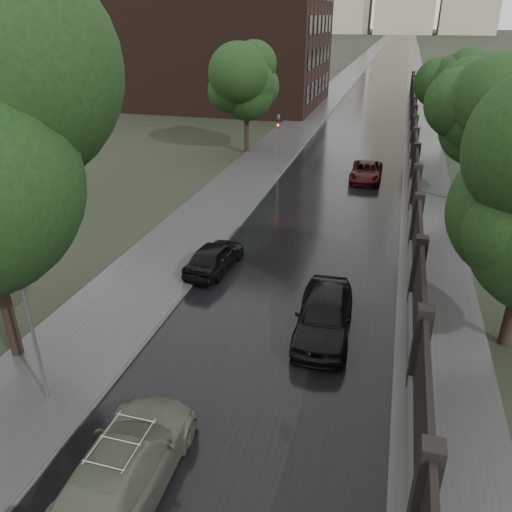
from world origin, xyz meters
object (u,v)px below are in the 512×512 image
(lamp_post, at_px, (30,322))
(volga_sedan, at_px, (125,466))
(tree_left_far, at_px, (246,83))
(tree_right_b, at_px, (481,117))
(hatchback_left, at_px, (214,256))
(traffic_light, at_px, (278,139))
(car_right_far, at_px, (366,172))
(car_right_near, at_px, (324,314))
(tree_right_c, at_px, (455,79))

(lamp_post, height_order, volga_sedan, lamp_post)
(tree_left_far, distance_m, lamp_post, 28.73)
(volga_sedan, bearing_deg, tree_left_far, -80.06)
(tree_right_b, relative_size, lamp_post, 1.37)
(lamp_post, bearing_deg, hatchback_left, 78.58)
(tree_left_far, bearing_deg, tree_right_b, -27.30)
(traffic_light, height_order, car_right_far, traffic_light)
(tree_right_b, distance_m, car_right_near, 16.72)
(tree_right_b, height_order, hatchback_left, tree_right_b)
(tree_right_b, relative_size, hatchback_left, 1.89)
(tree_left_far, bearing_deg, volga_sedan, -78.51)
(tree_right_b, distance_m, tree_right_c, 18.00)
(tree_left_far, xyz_separation_m, car_right_near, (9.60, -23.08, -4.47))
(traffic_light, distance_m, volga_sedan, 25.67)
(tree_left_far, relative_size, car_right_near, 1.62)
(lamp_post, distance_m, car_right_near, 9.06)
(traffic_light, height_order, car_right_near, traffic_light)
(tree_right_c, distance_m, car_right_far, 16.51)
(tree_left_far, height_order, hatchback_left, tree_left_far)
(lamp_post, bearing_deg, traffic_light, 87.32)
(tree_right_b, xyz_separation_m, hatchback_left, (-11.10, -11.59, -4.32))
(tree_right_c, bearing_deg, car_right_near, -100.11)
(tree_right_c, distance_m, hatchback_left, 31.89)
(tree_right_c, height_order, hatchback_left, tree_right_c)
(tree_right_c, relative_size, volga_sedan, 1.40)
(tree_left_far, distance_m, tree_right_c, 18.45)
(traffic_light, bearing_deg, tree_right_c, 51.82)
(lamp_post, bearing_deg, tree_right_b, 57.82)
(tree_right_b, bearing_deg, car_right_near, -111.37)
(tree_left_far, relative_size, tree_right_c, 1.05)
(tree_left_far, distance_m, volga_sedan, 31.45)
(car_right_near, bearing_deg, tree_right_b, 65.84)
(tree_right_b, height_order, volga_sedan, tree_right_b)
(tree_left_far, xyz_separation_m, car_right_far, (9.64, -4.81, -4.65))
(traffic_light, xyz_separation_m, car_right_near, (5.90, -18.07, -1.62))
(lamp_post, xyz_separation_m, volga_sedan, (3.60, -2.00, -1.94))
(tree_right_b, distance_m, lamp_post, 24.33)
(tree_right_b, height_order, lamp_post, tree_right_b)
(volga_sedan, xyz_separation_m, car_right_near, (3.40, 7.42, 0.05))
(lamp_post, height_order, car_right_far, lamp_post)
(tree_right_c, bearing_deg, tree_right_b, -90.00)
(tree_right_c, bearing_deg, tree_left_far, -147.17)
(tree_right_c, xyz_separation_m, lamp_post, (-12.90, -38.50, -2.28))
(volga_sedan, height_order, car_right_far, volga_sedan)
(lamp_post, height_order, car_right_near, lamp_post)
(tree_right_b, bearing_deg, lamp_post, -122.18)
(volga_sedan, bearing_deg, car_right_far, -99.17)
(tree_left_far, height_order, car_right_far, tree_left_far)
(tree_left_far, bearing_deg, lamp_post, -84.79)
(tree_left_far, distance_m, hatchback_left, 20.60)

